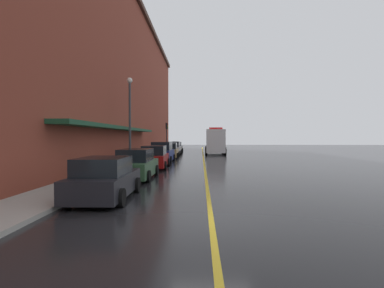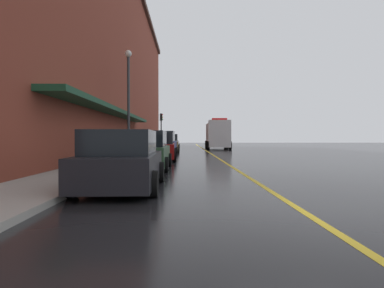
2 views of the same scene
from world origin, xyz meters
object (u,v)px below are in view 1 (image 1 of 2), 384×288
parked_car_0 (105,179)px  street_lamp_left (130,112)px  traffic_light_near (167,132)px  parked_car_2 (155,157)px  parked_car_4 (169,151)px  parked_car_3 (162,153)px  parked_car_6 (176,148)px  parked_car_5 (173,149)px  parking_meter_1 (160,148)px  parked_car_1 (137,165)px  parking_meter_0 (95,165)px  box_truck (215,142)px

parked_car_0 → street_lamp_left: 12.86m
traffic_light_near → parked_car_2: bearing=-86.0°
parked_car_2 → parked_car_4: 10.81m
parked_car_3 → parked_car_6: bearing=1.3°
parked_car_5 → parked_car_6: bearing=0.9°
parking_meter_1 → parked_car_3: bearing=-81.1°
parked_car_1 → traffic_light_near: bearing=3.1°
parking_meter_0 → traffic_light_near: (0.06, 29.08, 2.10)m
parked_car_2 → traffic_light_near: (-1.44, 20.47, 2.35)m
parked_car_0 → parked_car_3: parked_car_3 is taller
parked_car_0 → parked_car_1: (0.03, 5.48, 0.04)m
parked_car_1 → street_lamp_left: street_lamp_left is taller
parked_car_0 → parked_car_5: 27.66m
parked_car_2 → traffic_light_near: size_ratio=1.12×
parked_car_3 → parked_car_1: bearing=-178.9°
street_lamp_left → traffic_light_near: size_ratio=1.61×
parked_car_3 → street_lamp_left: (-1.98, -4.56, 3.51)m
parking_meter_0 → parking_meter_1: (0.00, 22.81, 0.00)m
parked_car_2 → parking_meter_1: size_ratio=3.61×
parked_car_0 → parked_car_6: bearing=-0.7°
parked_car_2 → street_lamp_left: (-2.10, 0.84, 3.59)m
parked_car_2 → parked_car_3: (-0.12, 5.40, 0.08)m
street_lamp_left → parked_car_4: bearing=78.4°
parked_car_6 → traffic_light_near: traffic_light_near is taller
box_truck → street_lamp_left: bearing=-21.5°
parking_meter_1 → box_truck: bearing=35.5°
parked_car_5 → parking_meter_1: parked_car_5 is taller
parked_car_5 → parking_meter_0: bearing=176.8°
parked_car_3 → parking_meter_0: 14.07m
parked_car_3 → parked_car_5: (0.01, 10.92, -0.05)m
parked_car_6 → traffic_light_near: 2.92m
parked_car_3 → parked_car_0: bearing=-179.0°
parked_car_0 → parked_car_1: size_ratio=0.95×
box_truck → street_lamp_left: (-7.67, -18.41, 2.67)m
parked_car_3 → parked_car_6: (-0.06, 16.18, -0.12)m
parked_car_4 → parking_meter_0: 19.48m
parked_car_0 → parked_car_1: bearing=-1.1°
parked_car_6 → parking_meter_1: (-1.32, -7.38, 0.29)m
parked_car_1 → parking_meter_1: size_ratio=3.41×
parked_car_0 → parked_car_5: (0.03, 27.66, 0.07)m
parked_car_4 → street_lamp_left: 10.80m
parked_car_4 → box_truck: size_ratio=0.62×
parked_car_1 → parked_car_6: (-0.07, 27.44, -0.03)m
parking_meter_1 → street_lamp_left: 13.79m
parked_car_0 → traffic_light_near: bearing=1.5°
parked_car_1 → box_truck: size_ratio=0.59×
parked_car_2 → parking_meter_0: (-1.50, -8.61, 0.25)m
parked_car_5 → street_lamp_left: street_lamp_left is taller
parked_car_0 → parked_car_2: 11.34m
parked_car_2 → parked_car_6: bearing=-1.3°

